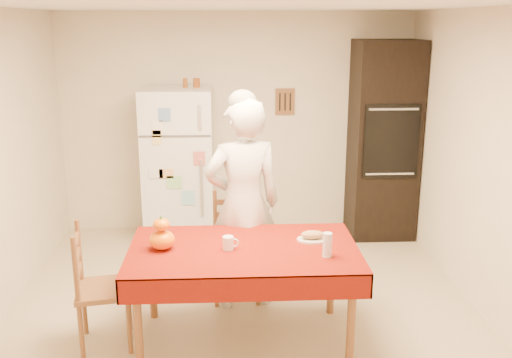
{
  "coord_description": "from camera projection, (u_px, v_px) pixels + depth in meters",
  "views": [
    {
      "loc": [
        -0.11,
        -4.25,
        2.38
      ],
      "look_at": [
        0.12,
        0.2,
        1.15
      ],
      "focal_mm": 40.0,
      "sensor_mm": 36.0,
      "label": 1
    }
  ],
  "objects": [
    {
      "name": "floor",
      "position": [
        243.0,
        319.0,
        4.72
      ],
      "size": [
        4.5,
        4.5,
        0.0
      ],
      "primitive_type": "plane",
      "color": "#C5B08E",
      "rests_on": "ground"
    },
    {
      "name": "room_shell",
      "position": [
        242.0,
        126.0,
        4.3
      ],
      "size": [
        4.02,
        4.52,
        2.51
      ],
      "color": "beige",
      "rests_on": "ground"
    },
    {
      "name": "refrigerator",
      "position": [
        179.0,
        166.0,
        6.28
      ],
      "size": [
        0.75,
        0.74,
        1.7
      ],
      "color": "white",
      "rests_on": "floor"
    },
    {
      "name": "oven_cabinet",
      "position": [
        383.0,
        140.0,
        6.37
      ],
      "size": [
        0.7,
        0.62,
        2.2
      ],
      "color": "black",
      "rests_on": "floor"
    },
    {
      "name": "dining_table",
      "position": [
        244.0,
        257.0,
        4.24
      ],
      "size": [
        1.7,
        1.0,
        0.76
      ],
      "color": "brown",
      "rests_on": "floor"
    },
    {
      "name": "chair_far",
      "position": [
        236.0,
        241.0,
        5.04
      ],
      "size": [
        0.43,
        0.41,
        0.95
      ],
      "rotation": [
        0.0,
        0.0,
        0.03
      ],
      "color": "brown",
      "rests_on": "floor"
    },
    {
      "name": "chair_left",
      "position": [
        94.0,
        283.0,
        4.23
      ],
      "size": [
        0.47,
        0.48,
        0.95
      ],
      "rotation": [
        0.0,
        0.0,
        1.74
      ],
      "color": "brown",
      "rests_on": "floor"
    },
    {
      "name": "seated_woman",
      "position": [
        243.0,
        205.0,
        4.76
      ],
      "size": [
        0.73,
        0.56,
        1.8
      ],
      "primitive_type": "imported",
      "rotation": [
        0.0,
        0.0,
        3.36
      ],
      "color": "silver",
      "rests_on": "floor"
    },
    {
      "name": "coffee_mug",
      "position": [
        228.0,
        243.0,
        4.18
      ],
      "size": [
        0.08,
        0.08,
        0.1
      ],
      "primitive_type": "cylinder",
      "color": "white",
      "rests_on": "dining_table"
    },
    {
      "name": "pumpkin_lower",
      "position": [
        162.0,
        240.0,
        4.18
      ],
      "size": [
        0.19,
        0.19,
        0.14
      ],
      "primitive_type": "ellipsoid",
      "color": "red",
      "rests_on": "dining_table"
    },
    {
      "name": "pumpkin_upper",
      "position": [
        161.0,
        225.0,
        4.15
      ],
      "size": [
        0.12,
        0.12,
        0.09
      ],
      "primitive_type": "ellipsoid",
      "color": "#D45605",
      "rests_on": "pumpkin_lower"
    },
    {
      "name": "wine_glass",
      "position": [
        327.0,
        245.0,
        4.05
      ],
      "size": [
        0.07,
        0.07,
        0.18
      ],
      "primitive_type": "cylinder",
      "color": "silver",
      "rests_on": "dining_table"
    },
    {
      "name": "bread_plate",
      "position": [
        313.0,
        240.0,
        4.36
      ],
      "size": [
        0.24,
        0.24,
        0.02
      ],
      "primitive_type": "cylinder",
      "color": "silver",
      "rests_on": "dining_table"
    },
    {
      "name": "bread_loaf",
      "position": [
        313.0,
        235.0,
        4.34
      ],
      "size": [
        0.18,
        0.1,
        0.06
      ],
      "primitive_type": "ellipsoid",
      "color": "tan",
      "rests_on": "bread_plate"
    },
    {
      "name": "spice_jar_left",
      "position": [
        185.0,
        83.0,
        6.09
      ],
      "size": [
        0.05,
        0.05,
        0.1
      ],
      "primitive_type": "cylinder",
      "color": "brown",
      "rests_on": "refrigerator"
    },
    {
      "name": "spice_jar_mid",
      "position": [
        195.0,
        83.0,
        6.1
      ],
      "size": [
        0.05,
        0.05,
        0.1
      ],
      "primitive_type": "cylinder",
      "color": "brown",
      "rests_on": "refrigerator"
    },
    {
      "name": "spice_jar_right",
      "position": [
        198.0,
        83.0,
        6.1
      ],
      "size": [
        0.05,
        0.05,
        0.1
      ],
      "primitive_type": "cylinder",
      "color": "brown",
      "rests_on": "refrigerator"
    }
  ]
}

